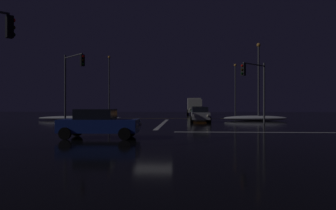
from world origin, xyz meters
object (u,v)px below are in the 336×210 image
Objects in this scene: sedan_silver at (200,114)px; streetlamp_right_near at (259,76)px; traffic_signal_ne at (255,81)px; streetlamp_right_far at (235,86)px; sedan_blue_crossing at (99,123)px; sedan_orange at (200,113)px; box_truck at (194,105)px; traffic_signal_nw at (72,75)px; streetlamp_left_far at (109,82)px; sedan_gray at (198,112)px; sedan_green at (197,111)px.

streetlamp_right_near reaches higher than sedan_silver.
streetlamp_right_far is (1.78, 22.28, 0.94)m from traffic_signal_ne.
sedan_orange is at bearing 73.65° from sedan_blue_crossing.
streetlamp_right_far is at bearing 62.65° from sedan_orange.
traffic_signal_ne is (4.74, -28.67, 2.31)m from box_truck.
streetlamp_right_far is at bearing 49.27° from traffic_signal_nw.
sedan_orange is at bearing -40.49° from streetlamp_left_far.
traffic_signal_nw is (-12.81, -16.15, 3.82)m from sedan_gray.
sedan_blue_crossing is at bearing -106.35° from sedan_orange.
sedan_silver and sedan_blue_crossing have the same top height.
streetlamp_right_near reaches higher than sedan_green.
sedan_green is 0.74× the size of traffic_signal_ne.
sedan_orange is at bearing 150.66° from streetlamp_right_near.
sedan_silver is 17.99m from sedan_green.
streetlamp_left_far reaches higher than streetlamp_right_near.
sedan_blue_crossing is at bearing -124.47° from streetlamp_right_near.
sedan_blue_crossing is at bearing -111.22° from sedan_silver.
streetlamp_right_far reaches higher than sedan_orange.
traffic_signal_nw is at bearing 179.94° from traffic_signal_ne.
sedan_green is 0.51× the size of streetlamp_right_far.
sedan_orange is at bearing -90.51° from sedan_gray.
sedan_orange is 1.00× the size of sedan_blue_crossing.
traffic_signal_ne is at bearing -49.33° from streetlamp_left_far.
sedan_green is 7.59m from streetlamp_right_far.
traffic_signal_ne is at bearing -80.62° from box_truck.
traffic_signal_nw is (-6.13, 12.74, 3.82)m from sedan_blue_crossing.
streetlamp_right_far is (6.41, 12.40, 4.15)m from sedan_orange.
sedan_green is at bearing 88.71° from sedan_silver.
traffic_signal_ne reaches higher than box_truck.
streetlamp_right_far is (6.35, 6.11, 4.15)m from sedan_gray.
sedan_orange is 0.43× the size of streetlamp_left_far.
sedan_silver is 17.48m from sedan_blue_crossing.
traffic_signal_ne is 0.68× the size of streetlamp_right_far.
sedan_silver and sedan_green have the same top height.
sedan_green is at bearing -2.82° from streetlamp_left_far.
sedan_orange is 11.38m from traffic_signal_ne.
box_truck is at bearing 66.18° from traffic_signal_nw.
streetlamp_right_far is at bearing 43.89° from sedan_gray.
streetlamp_right_near reaches higher than box_truck.
sedan_silver is 8.41m from streetlamp_right_near.
streetlamp_right_near reaches higher than traffic_signal_nw.
sedan_orange is 18.80m from box_truck.
sedan_gray is 0.49× the size of streetlamp_right_near.
streetlamp_right_near is (6.35, -9.89, 4.28)m from sedan_gray.
sedan_blue_crossing is (-6.63, -22.60, 0.00)m from sedan_orange.
sedan_orange and sedan_blue_crossing have the same top height.
sedan_silver is at bearing -91.65° from sedan_gray.
sedan_orange is 23.56m from sedan_blue_crossing.
sedan_silver is 13.50m from traffic_signal_nw.
streetlamp_right_far reaches higher than sedan_blue_crossing.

